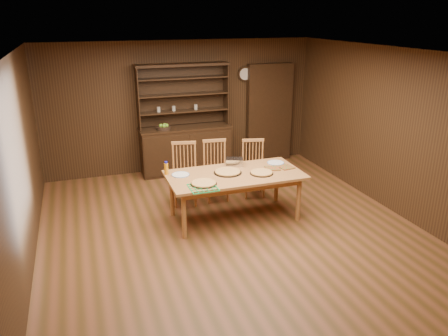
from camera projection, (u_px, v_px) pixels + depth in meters
name	position (u px, v px, depth m)	size (l,w,h in m)	color
floor	(231.00, 230.00, 6.57)	(6.00, 6.00, 0.00)	brown
room_shell	(232.00, 128.00, 6.04)	(6.00, 6.00, 6.00)	silver
china_hutch	(185.00, 143.00, 8.83)	(1.84, 0.52, 2.17)	black
doorway	(269.00, 113.00, 9.38)	(1.00, 0.18, 2.10)	black
wall_clock	(245.00, 74.00, 8.98)	(0.30, 0.05, 0.30)	black
dining_table	(235.00, 178.00, 6.74)	(2.08, 1.04, 0.75)	#B1733D
chair_left	(185.00, 171.00, 7.38)	(0.51, 0.50, 1.06)	#C17B42
chair_center	(216.00, 168.00, 7.57)	(0.47, 0.45, 1.04)	#C17B42
chair_right	(253.00, 166.00, 7.73)	(0.49, 0.47, 1.00)	#C17B42
pizza_left	(204.00, 183.00, 6.30)	(0.38, 0.38, 0.04)	black
pizza_right	(262.00, 173.00, 6.72)	(0.36, 0.36, 0.04)	black
pizza_center	(228.00, 172.00, 6.75)	(0.43, 0.43, 0.04)	black
cooling_rack	(203.00, 187.00, 6.17)	(0.38, 0.38, 0.02)	#0B9A42
plate_left	(181.00, 175.00, 6.66)	(0.27, 0.27, 0.02)	silver
plate_right	(276.00, 163.00, 7.19)	(0.28, 0.28, 0.02)	silver
foil_dish	(235.00, 162.00, 7.09)	(0.28, 0.20, 0.11)	silver
juice_bottle	(166.00, 168.00, 6.67)	(0.06, 0.06, 0.21)	orange
pot_holder_a	(286.00, 167.00, 6.98)	(0.21, 0.21, 0.02)	red
pot_holder_b	(273.00, 168.00, 6.93)	(0.22, 0.22, 0.02)	red
fruit_bowl	(164.00, 127.00, 8.50)	(0.28, 0.28, 0.12)	black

